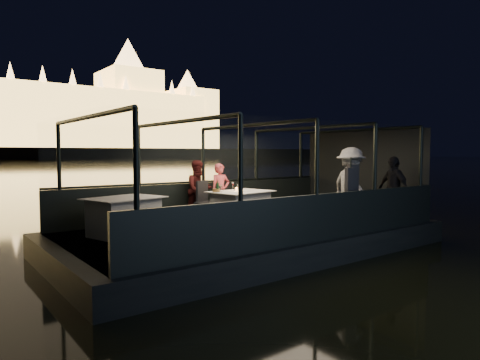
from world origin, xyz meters
TOP-DOWN VIEW (x-y plane):
  - boat_hull at (0.00, 0.00)m, footprint 8.60×4.40m
  - boat_deck at (0.00, 0.00)m, footprint 8.00×4.00m
  - gunwale_port at (0.00, 2.00)m, footprint 8.00×0.08m
  - gunwale_starboard at (0.00, -2.00)m, footprint 8.00×0.08m
  - cabin_glass_port at (0.00, 2.00)m, footprint 8.00×0.02m
  - cabin_glass_starboard at (0.00, -2.00)m, footprint 8.00×0.02m
  - cabin_roof_glass at (0.00, 0.00)m, footprint 8.00×4.00m
  - end_wall_fore at (-4.00, 0.00)m, footprint 0.02×4.00m
  - end_wall_aft at (4.00, 0.00)m, footprint 0.02×4.00m
  - canopy_ribs at (0.00, 0.00)m, footprint 8.00×4.00m
  - dining_table_central at (0.19, 0.61)m, footprint 1.61×1.28m
  - dining_table_aft at (-2.66, 0.80)m, footprint 1.70×1.42m
  - chair_port_left at (-0.41, 1.21)m, footprint 0.61×0.61m
  - chair_port_right at (0.19, 1.25)m, footprint 0.44×0.44m
  - coat_stand at (1.31, -1.75)m, footprint 0.54×0.49m
  - person_woman_coral at (0.18, 1.48)m, footprint 0.55×0.40m
  - person_man_maroon at (-0.35, 1.66)m, footprint 0.73×0.57m
  - passenger_stripe at (2.10, -1.14)m, footprint 0.99×1.32m
  - passenger_dark at (3.23, -1.51)m, footprint 0.61×1.01m
  - wine_bottle at (-0.41, 0.72)m, footprint 0.07×0.07m
  - bread_basket at (-0.41, 0.77)m, footprint 0.22×0.22m
  - amber_candle at (0.16, 0.76)m, footprint 0.08×0.08m
  - plate_near at (0.28, 0.58)m, footprint 0.29×0.29m
  - plate_far at (-0.25, 0.90)m, footprint 0.32×0.32m
  - wine_glass_white at (-0.41, 0.58)m, footprint 0.08×0.08m
  - wine_glass_red at (0.24, 1.01)m, footprint 0.06×0.06m
  - wine_glass_empty at (0.09, 0.61)m, footprint 0.07×0.07m

SIDE VIEW (x-z plane):
  - boat_hull at x=0.00m, z-range -0.50..0.50m
  - boat_deck at x=0.00m, z-range 0.46..0.50m
  - dining_table_central at x=0.19m, z-range 0.50..1.27m
  - dining_table_aft at x=-2.66m, z-range 0.50..1.27m
  - gunwale_port at x=0.00m, z-range 0.50..1.40m
  - gunwale_starboard at x=0.00m, z-range 0.50..1.40m
  - chair_port_left at x=-0.41m, z-range 0.46..1.44m
  - chair_port_right at x=0.19m, z-range 0.53..1.37m
  - person_woman_coral at x=0.18m, z-range 0.54..1.96m
  - person_man_maroon at x=-0.35m, z-range 0.50..2.00m
  - plate_near at x=0.28m, z-range 1.26..1.28m
  - plate_far at x=-0.25m, z-range 1.26..1.28m
  - bread_basket at x=-0.41m, z-range 1.27..1.34m
  - amber_candle at x=0.16m, z-range 1.26..1.35m
  - passenger_stripe at x=2.10m, z-range 0.44..2.26m
  - passenger_dark at x=3.23m, z-range 0.55..2.15m
  - wine_glass_white at x=-0.41m, z-range 1.26..1.46m
  - wine_glass_red at x=0.24m, z-range 1.27..1.45m
  - wine_glass_empty at x=0.09m, z-range 1.27..1.45m
  - coat_stand at x=1.31m, z-range 0.60..2.20m
  - wine_bottle at x=-0.41m, z-range 1.28..1.55m
  - end_wall_fore at x=-4.00m, z-range 0.50..2.80m
  - end_wall_aft at x=4.00m, z-range 0.50..2.80m
  - canopy_ribs at x=0.00m, z-range 0.50..2.80m
  - cabin_glass_port at x=0.00m, z-range 1.40..2.80m
  - cabin_glass_starboard at x=0.00m, z-range 1.40..2.80m
  - cabin_roof_glass at x=0.00m, z-range 2.79..2.81m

